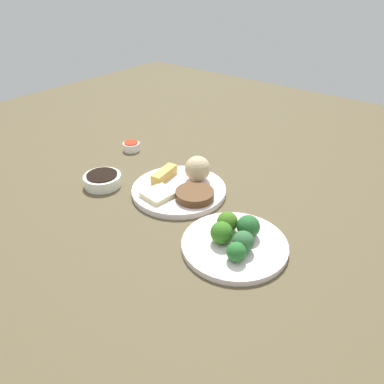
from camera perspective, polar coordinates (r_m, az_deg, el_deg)
The scene contains 16 objects.
tabletop at distance 1.07m, azimuth -2.77°, elevation 0.66°, with size 2.20×2.20×0.02m, color brown.
main_plate at distance 1.02m, azimuth -2.01°, elevation 0.28°, with size 0.26×0.26×0.02m, color white.
rice_scoop at distance 1.04m, azimuth 0.86°, elevation 3.58°, with size 0.07×0.07×0.07m, color tan.
spring_roll at distance 1.06m, azimuth -4.27°, elevation 2.72°, with size 0.09×0.03×0.03m, color gold.
crab_rangoon_wonton at distance 0.98m, azimuth -5.10°, elevation -0.31°, with size 0.07×0.08×0.01m, color beige.
stir_fry_heap at distance 0.97m, azimuth 0.41°, elevation -0.39°, with size 0.10×0.10×0.02m, color #4F3017.
broccoli_plate at distance 0.84m, azimuth 6.51°, elevation -8.08°, with size 0.24×0.24×0.01m, color white.
broccoli_floret_0 at distance 0.82m, azimuth 4.55°, elevation -6.21°, with size 0.05×0.05×0.05m, color #336D1D.
broccoli_floret_1 at distance 0.84m, azimuth 8.60°, elevation -5.24°, with size 0.05×0.05×0.05m, color #255D2B.
broccoli_floret_2 at distance 0.80m, azimuth 7.82°, elevation -7.54°, with size 0.05×0.05×0.05m, color #2F6136.
broccoli_floret_3 at distance 0.85m, azimuth 5.43°, elevation -4.58°, with size 0.05×0.05×0.05m, color #3D6C1B.
broccoli_floret_4 at distance 0.78m, azimuth 6.79°, elevation -9.08°, with size 0.04×0.04×0.04m, color #26682B.
soy_sauce_bowl at distance 1.09m, azimuth -13.50°, elevation 1.76°, with size 0.11×0.11×0.03m, color white.
soy_sauce_bowl_liquid at distance 1.08m, azimuth -13.62°, elevation 2.56°, with size 0.09×0.09×0.00m, color black.
sauce_ramekin_sweet_and_sour at distance 1.28m, azimuth -9.24°, elevation 6.86°, with size 0.06×0.06×0.03m, color white.
sauce_ramekin_sweet_and_sour_liquid at distance 1.27m, azimuth -9.30°, elevation 7.48°, with size 0.05×0.05×0.00m, color red.
Camera 1 is at (-0.61, 0.68, 0.56)m, focal length 34.87 mm.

